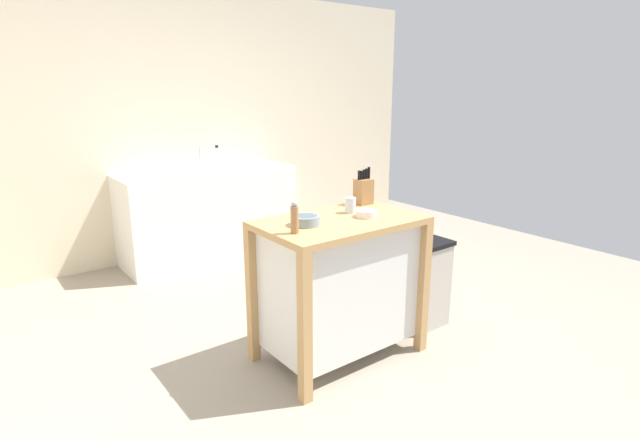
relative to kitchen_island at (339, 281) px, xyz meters
The scene contains 12 objects.
ground_plane 0.51m from the kitchen_island, 94.79° to the left, with size 6.97×6.97×0.00m, color gray.
wall_back 2.72m from the kitchen_island, 90.14° to the left, with size 5.97×0.10×2.60m, color beige.
kitchen_island is the anchor object (origin of this frame).
knife_block 0.65m from the kitchen_island, 29.02° to the left, with size 0.11×0.09×0.25m.
bowl_stoneware_deep 0.45m from the kitchen_island, 20.70° to the right, with size 0.13×0.13×0.04m.
bowl_ceramic_wide 0.49m from the kitchen_island, behind, with size 0.16×0.16×0.06m.
drinking_cup 0.48m from the kitchen_island, 28.34° to the left, with size 0.07×0.07×0.10m.
pepper_grinder 0.62m from the kitchen_island, 167.85° to the right, with size 0.04×0.04×0.18m.
trash_bin 0.76m from the kitchen_island, ahead, with size 0.36×0.28×0.63m.
sink_counter 2.26m from the kitchen_island, 85.48° to the left, with size 1.70×0.60×0.88m.
sink_faucet 2.44m from the kitchen_island, 85.75° to the left, with size 0.02×0.02×0.22m.
bottle_dish_soap 2.28m from the kitchen_island, 82.90° to the left, with size 0.05×0.05×0.24m.
Camera 1 is at (-1.82, -2.28, 1.67)m, focal length 27.72 mm.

